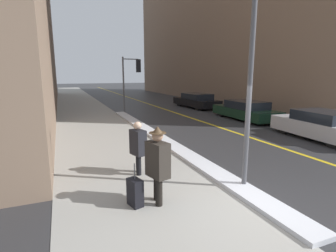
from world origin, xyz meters
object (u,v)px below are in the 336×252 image
object	(u,v)px
parked_car_black	(196,101)
rolling_suitcase	(135,193)
lamp_post	(251,67)
traffic_light_near	(133,73)
pedestrian_nearside	(138,145)
parked_car_dark_green	(245,110)
pedestrian_in_fedora	(158,162)
parked_car_silver	(322,126)

from	to	relation	value
parked_car_black	rolling_suitcase	size ratio (longest dim) A/B	5.21
lamp_post	traffic_light_near	distance (m)	13.44
traffic_light_near	rolling_suitcase	world-z (taller)	traffic_light_near
pedestrian_nearside	parked_car_dark_green	distance (m)	10.74
lamp_post	pedestrian_in_fedora	xyz separation A→B (m)	(-2.24, 0.06, -1.97)
pedestrian_nearside	rolling_suitcase	bearing A→B (deg)	-33.93
parked_car_black	rolling_suitcase	distance (m)	17.10
pedestrian_in_fedora	rolling_suitcase	xyz separation A→B (m)	(-0.49, 0.06, -0.63)
traffic_light_near	parked_car_dark_green	size ratio (longest dim) A/B	0.81
parked_car_silver	parked_car_dark_green	world-z (taller)	parked_car_silver
pedestrian_nearside	parked_car_silver	bearing A→B (deg)	80.52
lamp_post	parked_car_black	bearing A→B (deg)	65.85
lamp_post	parked_car_dark_green	distance (m)	10.73
rolling_suitcase	traffic_light_near	bearing A→B (deg)	149.48
pedestrian_nearside	rolling_suitcase	xyz separation A→B (m)	(-0.58, -1.76, -0.53)
lamp_post	rolling_suitcase	distance (m)	3.78
traffic_light_near	rolling_suitcase	size ratio (longest dim) A/B	4.14
lamp_post	parked_car_black	distance (m)	16.07
traffic_light_near	parked_car_black	size ratio (longest dim) A/B	0.80
pedestrian_nearside	lamp_post	bearing A→B (deg)	33.29
pedestrian_nearside	parked_car_silver	size ratio (longest dim) A/B	0.35
parked_car_silver	rolling_suitcase	distance (m)	9.39
pedestrian_nearside	rolling_suitcase	world-z (taller)	pedestrian_nearside
traffic_light_near	pedestrian_in_fedora	distance (m)	13.83
pedestrian_nearside	parked_car_black	xyz separation A→B (m)	(8.66, 12.64, -0.25)
traffic_light_near	parked_car_black	xyz separation A→B (m)	(5.73, 1.10, -2.27)
traffic_light_near	parked_car_black	distance (m)	6.26
parked_car_black	traffic_light_near	bearing A→B (deg)	96.72
lamp_post	traffic_light_near	xyz separation A→B (m)	(0.78, 13.41, -0.06)
parked_car_dark_green	pedestrian_in_fedora	bearing A→B (deg)	134.43
parked_car_dark_green	rolling_suitcase	distance (m)	12.28
parked_car_dark_green	rolling_suitcase	size ratio (longest dim) A/B	5.09
parked_car_dark_green	lamp_post	bearing A→B (deg)	143.04
pedestrian_in_fedora	parked_car_dark_green	size ratio (longest dim) A/B	0.35
parked_car_black	lamp_post	bearing A→B (deg)	151.74
traffic_light_near	rolling_suitcase	bearing A→B (deg)	-104.30
traffic_light_near	rolling_suitcase	distance (m)	13.99
lamp_post	pedestrian_nearside	world-z (taller)	lamp_post
pedestrian_in_fedora	parked_car_silver	size ratio (longest dim) A/B	0.40
parked_car_dark_green	parked_car_black	world-z (taller)	parked_car_black
parked_car_silver	parked_car_dark_green	size ratio (longest dim) A/B	0.89
lamp_post	rolling_suitcase	xyz separation A→B (m)	(-2.73, 0.12, -2.61)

